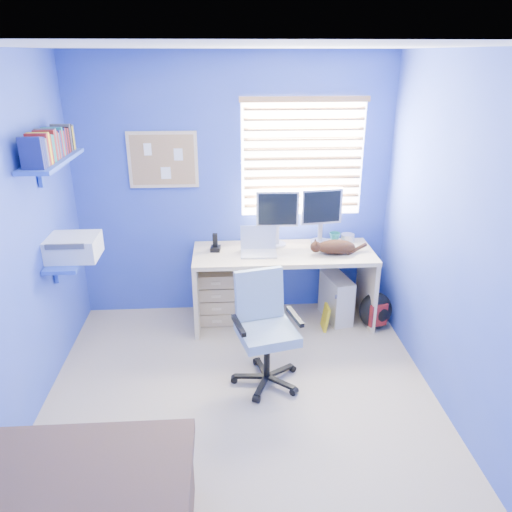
{
  "coord_description": "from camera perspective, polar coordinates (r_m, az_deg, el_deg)",
  "views": [
    {
      "loc": [
        -0.09,
        -3.05,
        2.47
      ],
      "look_at": [
        0.15,
        0.65,
        0.95
      ],
      "focal_mm": 35.0,
      "sensor_mm": 36.0,
      "label": 1
    }
  ],
  "objects": [
    {
      "name": "floor",
      "position": [
        3.93,
        -1.64,
        -16.7
      ],
      "size": [
        3.0,
        3.2,
        0.0
      ],
      "primitive_type": "cube",
      "color": "tan",
      "rests_on": "ground"
    },
    {
      "name": "ceiling",
      "position": [
        3.06,
        -2.18,
        22.84
      ],
      "size": [
        3.0,
        3.2,
        0.0
      ],
      "primitive_type": "cube",
      "color": "white",
      "rests_on": "wall_back"
    },
    {
      "name": "wall_back",
      "position": [
        4.81,
        -2.54,
        7.56
      ],
      "size": [
        3.0,
        0.01,
        2.5
      ],
      "primitive_type": "cube",
      "color": "#3F57C1",
      "rests_on": "ground"
    },
    {
      "name": "wall_front",
      "position": [
        1.9,
        -0.1,
        -17.64
      ],
      "size": [
        3.0,
        0.01,
        2.5
      ],
      "primitive_type": "cube",
      "color": "#3F57C1",
      "rests_on": "ground"
    },
    {
      "name": "wall_left",
      "position": [
        3.58,
        -26.65,
        -0.13
      ],
      "size": [
        0.01,
        3.2,
        2.5
      ],
      "primitive_type": "cube",
      "color": "#3F57C1",
      "rests_on": "ground"
    },
    {
      "name": "wall_right",
      "position": [
        3.65,
        22.36,
        1.03
      ],
      "size": [
        0.01,
        3.2,
        2.5
      ],
      "primitive_type": "cube",
      "color": "#3F57C1",
      "rests_on": "ground"
    },
    {
      "name": "desk",
      "position": [
        4.82,
        3.08,
        -3.58
      ],
      "size": [
        1.69,
        0.65,
        0.74
      ],
      "primitive_type": "cube",
      "color": "tan",
      "rests_on": "floor"
    },
    {
      "name": "laptop",
      "position": [
        4.57,
        0.31,
        1.5
      ],
      "size": [
        0.34,
        0.27,
        0.22
      ],
      "primitive_type": "cube",
      "rotation": [
        0.0,
        0.0,
        -0.03
      ],
      "color": "silver",
      "rests_on": "desk"
    },
    {
      "name": "monitor_left",
      "position": [
        4.74,
        2.43,
        4.3
      ],
      "size": [
        0.41,
        0.14,
        0.54
      ],
      "primitive_type": "cube",
      "rotation": [
        0.0,
        0.0,
        -0.05
      ],
      "color": "silver",
      "rests_on": "desk"
    },
    {
      "name": "monitor_right",
      "position": [
        4.85,
        7.43,
        4.54
      ],
      "size": [
        0.41,
        0.18,
        0.54
      ],
      "primitive_type": "cube",
      "rotation": [
        0.0,
        0.0,
        0.15
      ],
      "color": "silver",
      "rests_on": "desk"
    },
    {
      "name": "phone",
      "position": [
        4.68,
        -4.68,
        1.6
      ],
      "size": [
        0.1,
        0.12,
        0.17
      ],
      "primitive_type": "cube",
      "rotation": [
        0.0,
        0.0,
        -0.12
      ],
      "color": "black",
      "rests_on": "desk"
    },
    {
      "name": "mug",
      "position": [
        4.94,
        8.98,
        2.1
      ],
      "size": [
        0.1,
        0.09,
        0.1
      ],
      "primitive_type": "imported",
      "color": "#187565",
      "rests_on": "desk"
    },
    {
      "name": "cd_spindle",
      "position": [
        5.0,
        10.43,
        2.09
      ],
      "size": [
        0.13,
        0.13,
        0.07
      ],
      "primitive_type": "cylinder",
      "color": "silver",
      "rests_on": "desk"
    },
    {
      "name": "cat",
      "position": [
        4.66,
        9.12,
        1.03
      ],
      "size": [
        0.37,
        0.21,
        0.13
      ],
      "primitive_type": "ellipsoid",
      "rotation": [
        0.0,
        0.0,
        0.05
      ],
      "color": "black",
      "rests_on": "desk"
    },
    {
      "name": "tower_pc",
      "position": [
        5.0,
        9.14,
        -4.73
      ],
      "size": [
        0.28,
        0.47,
        0.45
      ],
      "primitive_type": "cube",
      "rotation": [
        0.0,
        0.0,
        0.21
      ],
      "color": "beige",
      "rests_on": "floor"
    },
    {
      "name": "drawer_boxes",
      "position": [
        4.89,
        -4.54,
        -4.56
      ],
      "size": [
        0.35,
        0.28,
        0.54
      ],
      "primitive_type": "cube",
      "color": "tan",
      "rests_on": "floor"
    },
    {
      "name": "yellow_book",
      "position": [
        4.85,
        7.94,
        -6.97
      ],
      "size": [
        0.03,
        0.17,
        0.24
      ],
      "primitive_type": "cube",
      "color": "yellow",
      "rests_on": "floor"
    },
    {
      "name": "backpack",
      "position": [
        4.93,
        13.49,
        -6.06
      ],
      "size": [
        0.36,
        0.31,
        0.37
      ],
      "primitive_type": "ellipsoid",
      "rotation": [
        0.0,
        0.0,
        0.25
      ],
      "color": "black",
      "rests_on": "floor"
    },
    {
      "name": "office_chair",
      "position": [
        4.0,
        1.05,
        -9.94
      ],
      "size": [
        0.63,
        0.63,
        0.9
      ],
      "color": "black",
      "rests_on": "floor"
    },
    {
      "name": "window_blinds",
      "position": [
        4.77,
        5.38,
        11.05
      ],
      "size": [
        1.15,
        0.05,
        1.1
      ],
      "color": "white",
      "rests_on": "ground"
    },
    {
      "name": "corkboard",
      "position": [
        4.76,
        -10.59,
        10.74
      ],
      "size": [
        0.64,
        0.02,
        0.52
      ],
      "color": "tan",
      "rests_on": "ground"
    },
    {
      "name": "wall_shelves",
      "position": [
        4.14,
        -21.48,
        6.22
      ],
      "size": [
        0.42,
        0.9,
        1.05
      ],
      "color": "blue",
      "rests_on": "ground"
    }
  ]
}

